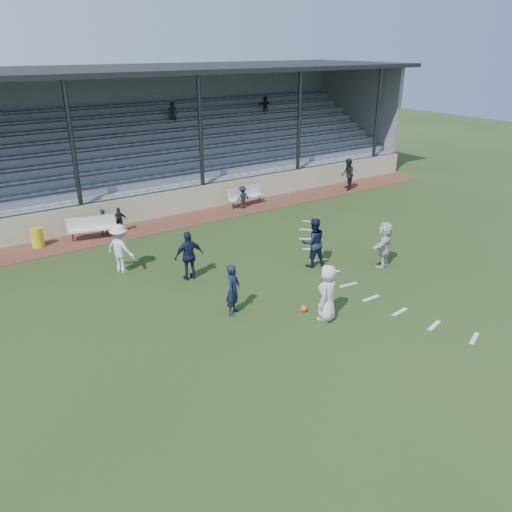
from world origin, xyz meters
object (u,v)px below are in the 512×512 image
(trash_bin, at_px, (37,237))
(player_navy_lead, at_px, (233,289))
(player_white_lead, at_px, (327,293))
(official, at_px, (348,174))
(bench_right, at_px, (245,194))
(bench_left, at_px, (92,226))
(football, at_px, (304,309))

(trash_bin, relative_size, player_navy_lead, 0.48)
(player_white_lead, bearing_deg, official, -167.18)
(player_white_lead, distance_m, player_navy_lead, 2.83)
(bench_right, distance_m, player_navy_lead, 11.15)
(player_navy_lead, height_order, official, official)
(trash_bin, xyz_separation_m, player_navy_lead, (3.74, -9.11, 0.40))
(bench_left, xyz_separation_m, player_navy_lead, (1.58, -8.79, 0.23))
(player_navy_lead, bearing_deg, player_white_lead, -78.99)
(official, bearing_deg, football, -12.48)
(trash_bin, height_order, player_white_lead, player_white_lead)
(trash_bin, height_order, official, official)
(bench_left, distance_m, bench_right, 7.95)
(bench_right, relative_size, official, 1.16)
(bench_left, relative_size, player_navy_lead, 1.25)
(bench_right, bearing_deg, player_white_lead, -116.55)
(football, bearing_deg, bench_left, 109.09)
(bench_right, xyz_separation_m, official, (6.39, -0.74, 0.31))
(bench_left, height_order, official, official)
(player_white_lead, bearing_deg, player_navy_lead, -72.13)
(bench_left, xyz_separation_m, bench_right, (7.95, 0.37, 0.00))
(player_white_lead, xyz_separation_m, player_navy_lead, (-2.13, 1.85, -0.06))
(player_navy_lead, bearing_deg, football, -69.68)
(trash_bin, bearing_deg, player_navy_lead, -67.68)
(trash_bin, height_order, player_navy_lead, player_navy_lead)
(bench_left, relative_size, official, 1.16)
(football, xyz_separation_m, player_white_lead, (0.28, -0.71, 0.77))
(football, bearing_deg, bench_right, 66.34)
(bench_left, xyz_separation_m, trash_bin, (-2.16, 0.32, -0.17))
(bench_left, distance_m, official, 14.34)
(trash_bin, relative_size, football, 3.71)
(bench_left, bearing_deg, bench_right, 16.24)
(football, relative_size, player_navy_lead, 0.13)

